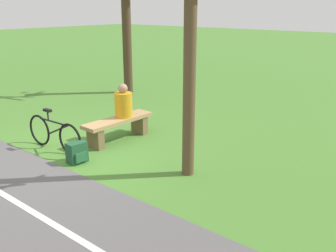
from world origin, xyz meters
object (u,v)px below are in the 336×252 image
Objects in this scene: backpack at (77,153)px; tree_near_bench at (188,65)px; person_seated at (123,103)px; bicycle at (54,134)px; bench at (118,125)px; tree_mid_field at (127,33)px.

backpack is 2.67m from tree_near_bench.
person_seated is 1.85× the size of backpack.
bench is at bearing 63.36° from bicycle.
tree_near_bench reaches higher than person_seated.
tree_near_bench is at bearing 79.71° from bench.
tree_near_bench is (0.62, 2.16, 1.10)m from person_seated.
person_seated is at bearing -180.00° from bench.
person_seated is 0.45× the size of bicycle.
tree_mid_field is at bearing -143.92° from backpack.
person_seated is at bearing -168.89° from backpack.
person_seated is 0.17× the size of tree_mid_field.
tree_mid_field reaches higher than bicycle.
bicycle is 0.88m from backpack.
bicycle is 4.16× the size of backpack.
bench is at bearing -167.38° from backpack.
tree_mid_field is at bearing -134.33° from person_seated.
tree_near_bench is at bearing 53.77° from tree_mid_field.
bicycle is at bearing -97.15° from backpack.
tree_mid_field reaches higher than bench.
tree_mid_field is 6.67m from tree_near_bench.
tree_mid_field is (-3.49, -3.22, 1.62)m from bench.
person_seated is 2.50m from tree_near_bench.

